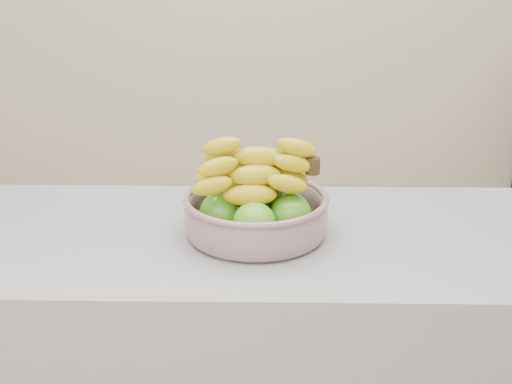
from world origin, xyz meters
TOP-DOWN VIEW (x-y plane):
  - fruit_bowl at (0.00, -0.27)m, footprint 0.32×0.32m

SIDE VIEW (x-z plane):
  - fruit_bowl at x=0.00m, z-range 0.86..1.06m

